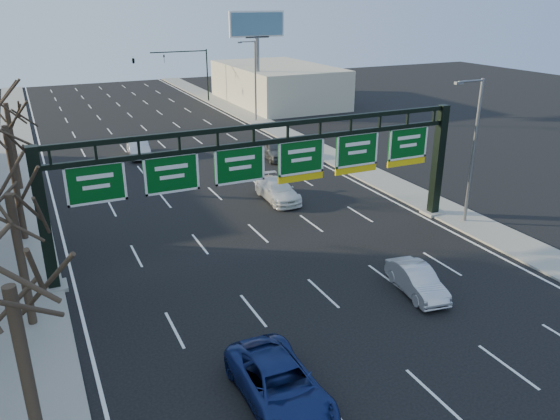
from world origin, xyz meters
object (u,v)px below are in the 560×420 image
car_silver_sedan (417,280)px  sign_gantry (274,168)px  car_white_wagon (278,190)px  car_blue_suv (280,385)px

car_silver_sedan → sign_gantry: bearing=125.6°
sign_gantry → car_white_wagon: bearing=63.4°
car_blue_suv → car_silver_sedan: 10.13m
car_silver_sedan → car_white_wagon: size_ratio=0.82×
sign_gantry → car_white_wagon: (3.43, 6.86, -3.91)m
car_silver_sedan → car_white_wagon: car_white_wagon is taller
car_blue_suv → car_silver_sedan: size_ratio=1.34×
car_blue_suv → sign_gantry: bearing=66.8°
sign_gantry → car_blue_suv: size_ratio=4.52×
car_silver_sedan → car_white_wagon: (-0.50, 14.74, 0.05)m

